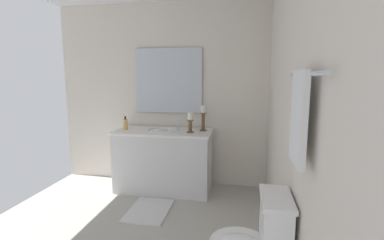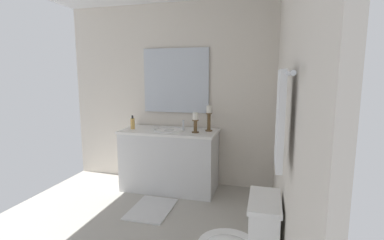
% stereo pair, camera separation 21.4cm
% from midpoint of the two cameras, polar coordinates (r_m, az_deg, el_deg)
% --- Properties ---
extents(wall_back, '(3.11, 0.04, 2.45)m').
position_cam_midpoint_polar(wall_back, '(2.18, 16.81, 1.75)').
color(wall_back, silver).
rests_on(wall_back, ground).
extents(wall_left, '(0.04, 2.91, 2.45)m').
position_cam_midpoint_polar(wall_left, '(3.90, -7.74, 5.04)').
color(wall_left, silver).
rests_on(wall_left, ground).
extents(vanity_cabinet, '(0.58, 1.25, 0.79)m').
position_cam_midpoint_polar(vanity_cabinet, '(3.71, -7.42, -8.17)').
color(vanity_cabinet, silver).
rests_on(vanity_cabinet, ground).
extents(sink_basin, '(0.40, 0.40, 0.24)m').
position_cam_midpoint_polar(sink_basin, '(3.62, -7.52, -2.75)').
color(sink_basin, white).
rests_on(sink_basin, vanity_cabinet).
extents(mirror, '(0.02, 0.92, 0.86)m').
position_cam_midpoint_polar(mirror, '(3.82, -6.45, 7.98)').
color(mirror, silver).
extents(candle_holder_tall, '(0.09, 0.09, 0.32)m').
position_cam_midpoint_polar(candle_holder_tall, '(3.54, 0.58, 0.54)').
color(candle_holder_tall, brown).
rests_on(candle_holder_tall, vanity_cabinet).
extents(candle_holder_short, '(0.09, 0.09, 0.25)m').
position_cam_midpoint_polar(candle_holder_short, '(3.43, -2.13, -0.44)').
color(candle_holder_short, brown).
rests_on(candle_holder_short, vanity_cabinet).
extents(soap_bottle, '(0.06, 0.06, 0.18)m').
position_cam_midpoint_polar(soap_bottle, '(3.74, -15.05, -0.86)').
color(soap_bottle, '#E5B259').
rests_on(soap_bottle, vanity_cabinet).
extents(towel_bar, '(0.74, 0.02, 0.02)m').
position_cam_midpoint_polar(towel_bar, '(1.42, 18.17, 8.94)').
color(towel_bar, silver).
extents(towel_near_vanity, '(0.28, 0.03, 0.47)m').
position_cam_midpoint_polar(towel_near_vanity, '(1.44, 17.05, 0.43)').
color(towel_near_vanity, white).
rests_on(towel_near_vanity, towel_bar).
extents(bath_mat, '(0.60, 0.44, 0.02)m').
position_cam_midpoint_polar(bath_mat, '(3.31, -10.72, -17.73)').
color(bath_mat, silver).
rests_on(bath_mat, ground).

